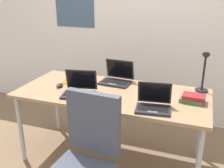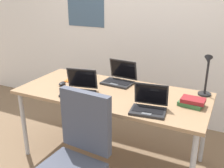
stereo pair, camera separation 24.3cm
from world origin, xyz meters
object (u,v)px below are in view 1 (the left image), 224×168
(cell_phone, at_px, (158,87))
(book_stack, at_px, (193,99))
(laptop_back_left, at_px, (79,90))
(computer_mouse, at_px, (60,85))
(desk_lamp, at_px, (204,72))
(laptop_near_lamp, at_px, (117,78))
(laptop_by_keyboard, at_px, (153,104))
(paper_folder_far_corner, at_px, (76,79))

(cell_phone, distance_m, book_stack, 0.43)
(laptop_back_left, relative_size, book_stack, 1.55)
(computer_mouse, bearing_deg, book_stack, -2.54)
(desk_lamp, distance_m, laptop_near_lamp, 0.86)
(cell_phone, bearing_deg, desk_lamp, 13.81)
(laptop_back_left, bearing_deg, laptop_near_lamp, 62.69)
(laptop_by_keyboard, distance_m, computer_mouse, 0.99)
(laptop_near_lamp, bearing_deg, laptop_back_left, -117.31)
(laptop_by_keyboard, xyz_separation_m, paper_folder_far_corner, (-0.92, 0.42, -0.04))
(cell_phone, height_order, paper_folder_far_corner, cell_phone)
(laptop_back_left, xyz_separation_m, book_stack, (1.00, 0.18, -0.01))
(laptop_near_lamp, relative_size, laptop_back_left, 0.96)
(computer_mouse, distance_m, cell_phone, 0.98)
(computer_mouse, relative_size, paper_folder_far_corner, 0.31)
(laptop_back_left, height_order, paper_folder_far_corner, laptop_back_left)
(laptop_back_left, height_order, laptop_by_keyboard, laptop_back_left)
(cell_phone, xyz_separation_m, book_stack, (0.35, -0.25, 0.03))
(paper_folder_far_corner, bearing_deg, laptop_near_lamp, 8.90)
(laptop_by_keyboard, xyz_separation_m, cell_phone, (-0.06, 0.50, -0.04))
(cell_phone, bearing_deg, paper_folder_far_corner, -161.88)
(desk_lamp, height_order, paper_folder_far_corner, desk_lamp)
(book_stack, height_order, paper_folder_far_corner, book_stack)
(desk_lamp, xyz_separation_m, paper_folder_far_corner, (-1.28, -0.08, -0.19))
(desk_lamp, height_order, laptop_by_keyboard, desk_lamp)
(laptop_near_lamp, xyz_separation_m, laptop_by_keyboard, (0.48, -0.49, -0.00))
(cell_phone, bearing_deg, laptop_by_keyboard, -70.66)
(laptop_by_keyboard, height_order, book_stack, laptop_by_keyboard)
(laptop_by_keyboard, bearing_deg, paper_folder_far_corner, 155.30)
(laptop_near_lamp, height_order, laptop_back_left, laptop_near_lamp)
(laptop_near_lamp, xyz_separation_m, book_stack, (0.78, -0.24, -0.01))
(desk_lamp, xyz_separation_m, computer_mouse, (-1.33, -0.33, -0.18))
(book_stack, bearing_deg, desk_lamp, 76.02)
(laptop_near_lamp, relative_size, book_stack, 1.49)
(computer_mouse, bearing_deg, laptop_near_lamp, 26.91)
(cell_phone, bearing_deg, laptop_near_lamp, -165.73)
(laptop_near_lamp, distance_m, paper_folder_far_corner, 0.44)
(desk_lamp, bearing_deg, cell_phone, -179.16)
(computer_mouse, bearing_deg, cell_phone, 13.65)
(laptop_by_keyboard, bearing_deg, cell_phone, 96.36)
(desk_lamp, relative_size, cell_phone, 2.94)
(laptop_by_keyboard, bearing_deg, book_stack, 40.22)
(cell_phone, bearing_deg, computer_mouse, -147.49)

